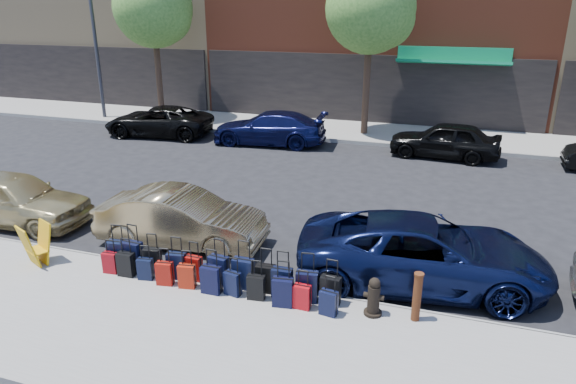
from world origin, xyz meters
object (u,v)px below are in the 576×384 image
(tree_left, at_px, (156,10))
(fire_hydrant, at_px, (374,298))
(bollard, at_px, (417,296))
(car_near_2, at_px, (423,252))
(suitcase_front_5, at_px, (219,270))
(car_near_0, at_px, (14,199))
(car_far_1, at_px, (269,128))
(streetlight, at_px, (97,26))
(car_far_2, at_px, (445,140))
(display_rack, at_px, (36,245))
(tree_center, at_px, (374,11))
(car_far_0, at_px, (159,121))
(car_near_1, at_px, (181,218))

(tree_left, xyz_separation_m, fire_hydrant, (13.14, -14.39, -4.91))
(bollard, bearing_deg, car_near_2, 91.06)
(suitcase_front_5, xyz_separation_m, car_near_0, (-6.82, 1.46, 0.26))
(car_near_2, bearing_deg, car_far_1, 28.02)
(streetlight, xyz_separation_m, bollard, (16.86, -13.63, -4.01))
(car_near_2, bearing_deg, car_far_2, -8.00)
(tree_left, height_order, suitcase_front_5, tree_left)
(streetlight, bearing_deg, display_rack, -58.69)
(tree_left, height_order, car_near_2, tree_left)
(tree_center, height_order, car_far_2, tree_center)
(car_near_2, bearing_deg, display_rack, 96.67)
(display_rack, xyz_separation_m, car_near_2, (8.28, 2.12, 0.11))
(suitcase_front_5, relative_size, car_near_2, 0.19)
(streetlight, xyz_separation_m, car_near_0, (6.00, -12.12, -3.94))
(fire_hydrant, height_order, car_far_0, car_far_0)
(streetlight, distance_m, car_near_2, 21.00)
(bollard, xyz_separation_m, car_far_0, (-12.51, 11.51, 0.02))
(car_near_0, bearing_deg, car_far_2, -48.68)
(bollard, xyz_separation_m, car_far_2, (0.03, 11.86, 0.06))
(bollard, bearing_deg, streetlight, 141.05)
(fire_hydrant, bearing_deg, display_rack, -172.07)
(tree_center, bearing_deg, car_near_0, -120.12)
(car_near_1, height_order, car_far_1, car_far_1)
(display_rack, relative_size, car_near_2, 0.18)
(streetlight, distance_m, car_far_1, 10.63)
(car_far_2, bearing_deg, fire_hydrant, 0.63)
(tree_center, distance_m, bollard, 15.48)
(tree_center, bearing_deg, tree_left, 180.00)
(car_near_0, xyz_separation_m, car_near_1, (4.98, 0.28, -0.03))
(tree_left, bearing_deg, display_rack, -69.18)
(suitcase_front_5, relative_size, car_far_1, 0.21)
(tree_center, relative_size, car_near_1, 1.73)
(fire_hydrant, xyz_separation_m, display_rack, (-7.53, -0.36, 0.12))
(bollard, height_order, car_near_0, car_near_0)
(car_near_1, bearing_deg, car_far_2, -34.26)
(tree_left, relative_size, car_far_2, 1.74)
(car_near_2, bearing_deg, bollard, 173.39)
(car_far_1, bearing_deg, car_far_2, 86.53)
(suitcase_front_5, distance_m, car_near_1, 2.54)
(tree_left, relative_size, car_near_1, 1.73)
(car_far_0, bearing_deg, car_near_0, 2.92)
(tree_left, relative_size, display_rack, 7.63)
(display_rack, height_order, car_far_0, car_far_0)
(bollard, xyz_separation_m, car_far_1, (-7.19, 11.67, 0.05))
(car_near_0, xyz_separation_m, car_far_0, (-1.65, 10.00, -0.05))
(suitcase_front_5, bearing_deg, tree_left, 132.00)
(suitcase_front_5, distance_m, car_far_1, 12.03)
(car_far_0, bearing_deg, car_near_2, 45.37)
(car_near_0, distance_m, car_far_0, 10.14)
(car_far_1, bearing_deg, car_near_0, -24.87)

